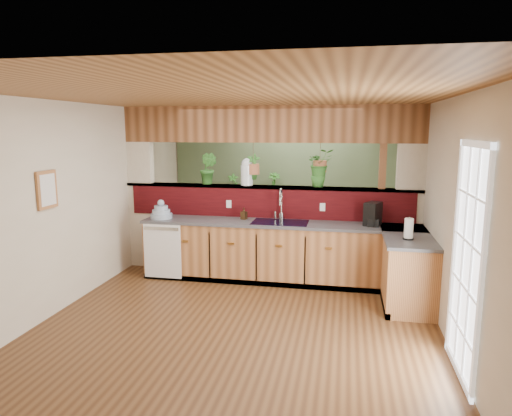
% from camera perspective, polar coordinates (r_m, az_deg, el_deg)
% --- Properties ---
extents(ground, '(4.60, 7.00, 0.01)m').
position_cam_1_polar(ground, '(6.10, -0.77, -11.85)').
color(ground, '#503118').
rests_on(ground, ground).
extents(ceiling, '(4.60, 7.00, 0.01)m').
position_cam_1_polar(ceiling, '(5.68, -0.83, 13.32)').
color(ceiling, brown).
rests_on(ceiling, ground).
extents(wall_back, '(4.60, 0.02, 2.60)m').
position_cam_1_polar(wall_back, '(9.17, 3.77, 3.87)').
color(wall_back, beige).
rests_on(wall_back, ground).
extents(wall_front, '(4.60, 0.02, 2.60)m').
position_cam_1_polar(wall_front, '(2.55, -17.84, -12.78)').
color(wall_front, beige).
rests_on(wall_front, ground).
extents(wall_left, '(0.02, 7.00, 2.60)m').
position_cam_1_polar(wall_left, '(6.62, -20.68, 0.91)').
color(wall_left, beige).
rests_on(wall_left, ground).
extents(wall_right, '(0.02, 7.00, 2.60)m').
position_cam_1_polar(wall_right, '(5.73, 22.30, -0.49)').
color(wall_right, beige).
rests_on(wall_right, ground).
extents(pass_through_partition, '(4.60, 0.21, 2.60)m').
position_cam_1_polar(pass_through_partition, '(7.07, 1.72, 1.19)').
color(pass_through_partition, beige).
rests_on(pass_through_partition, ground).
extents(pass_through_ledge, '(4.60, 0.21, 0.04)m').
position_cam_1_polar(pass_through_ledge, '(7.05, 1.49, 2.64)').
color(pass_through_ledge, brown).
rests_on(pass_through_ledge, ground).
extents(header_beam, '(4.60, 0.15, 0.55)m').
position_cam_1_polar(header_beam, '(6.99, 1.53, 10.42)').
color(header_beam, brown).
rests_on(header_beam, ground).
extents(sage_backwall, '(4.55, 0.02, 2.55)m').
position_cam_1_polar(sage_backwall, '(9.15, 3.75, 3.86)').
color(sage_backwall, '#566C4A').
rests_on(sage_backwall, ground).
extents(countertop, '(4.14, 1.52, 0.90)m').
position_cam_1_polar(countertop, '(6.67, 7.89, -5.96)').
color(countertop, '#985F34').
rests_on(countertop, ground).
extents(dishwasher, '(0.58, 0.03, 0.82)m').
position_cam_1_polar(dishwasher, '(6.99, -11.63, -5.27)').
color(dishwasher, white).
rests_on(dishwasher, ground).
extents(navy_sink, '(0.82, 0.50, 0.18)m').
position_cam_1_polar(navy_sink, '(6.74, 3.02, -2.45)').
color(navy_sink, black).
rests_on(navy_sink, countertop).
extents(french_door, '(0.06, 1.02, 2.16)m').
position_cam_1_polar(french_door, '(4.54, 24.80, -6.50)').
color(french_door, white).
rests_on(french_door, ground).
extents(framed_print, '(0.04, 0.35, 0.45)m').
position_cam_1_polar(framed_print, '(5.91, -24.67, 2.08)').
color(framed_print, '#985F34').
rests_on(framed_print, wall_left).
extents(faucet, '(0.22, 0.22, 0.49)m').
position_cam_1_polar(faucet, '(6.83, 3.11, 0.65)').
color(faucet, '#B7B7B2').
rests_on(faucet, countertop).
extents(dish_stack, '(0.33, 0.33, 0.29)m').
position_cam_1_polar(dish_stack, '(7.14, -11.76, -0.56)').
color(dish_stack, '#94A7C0').
rests_on(dish_stack, countertop).
extents(soap_dispenser, '(0.11, 0.11, 0.18)m').
position_cam_1_polar(soap_dispenser, '(6.92, -1.52, -0.70)').
color(soap_dispenser, '#3D2916').
rests_on(soap_dispenser, countertop).
extents(coffee_maker, '(0.18, 0.30, 0.33)m').
position_cam_1_polar(coffee_maker, '(6.68, 14.40, -0.84)').
color(coffee_maker, black).
rests_on(coffee_maker, countertop).
extents(paper_towel, '(0.13, 0.13, 0.28)m').
position_cam_1_polar(paper_towel, '(5.97, 18.55, -2.53)').
color(paper_towel, black).
rests_on(paper_towel, countertop).
extents(glass_jar, '(0.19, 0.19, 0.42)m').
position_cam_1_polar(glass_jar, '(7.09, -1.16, 4.55)').
color(glass_jar, silver).
rests_on(glass_jar, pass_through_ledge).
extents(ledge_plant_left, '(0.33, 0.29, 0.50)m').
position_cam_1_polar(ledge_plant_left, '(7.24, -5.97, 4.93)').
color(ledge_plant_left, '#2B6423').
rests_on(ledge_plant_left, pass_through_ledge).
extents(ledge_plant_right, '(0.28, 0.28, 0.42)m').
position_cam_1_polar(ledge_plant_right, '(6.94, 7.78, 4.33)').
color(ledge_plant_right, '#2B6423').
rests_on(ledge_plant_right, pass_through_ledge).
extents(hanging_plant_a, '(0.21, 0.19, 0.52)m').
position_cam_1_polar(hanging_plant_a, '(7.05, -0.33, 6.21)').
color(hanging_plant_a, brown).
rests_on(hanging_plant_a, header_beam).
extents(hanging_plant_b, '(0.49, 0.46, 0.55)m').
position_cam_1_polar(hanging_plant_b, '(6.91, 8.03, 7.08)').
color(hanging_plant_b, brown).
rests_on(hanging_plant_b, header_beam).
extents(shelving_console, '(1.41, 0.43, 0.93)m').
position_cam_1_polar(shelving_console, '(9.12, 0.57, -1.23)').
color(shelving_console, black).
rests_on(shelving_console, ground).
extents(shelf_plant_a, '(0.24, 0.19, 0.41)m').
position_cam_1_polar(shelf_plant_a, '(9.13, -2.88, 3.03)').
color(shelf_plant_a, '#2B6423').
rests_on(shelf_plant_a, shelving_console).
extents(shelf_plant_b, '(0.31, 0.31, 0.44)m').
position_cam_1_polar(shelf_plant_b, '(8.97, 2.26, 3.02)').
color(shelf_plant_b, '#2B6423').
rests_on(shelf_plant_b, shelving_console).
extents(floor_plant, '(0.85, 0.78, 0.79)m').
position_cam_1_polar(floor_plant, '(8.21, 9.78, -3.40)').
color(floor_plant, '#2B6423').
rests_on(floor_plant, ground).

